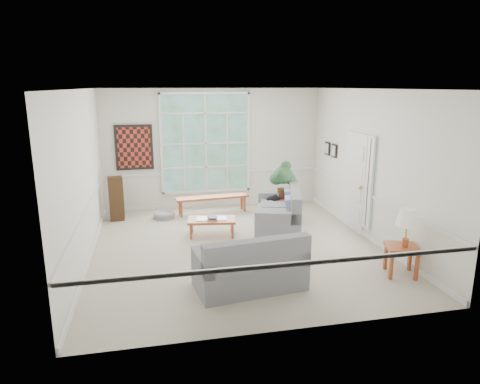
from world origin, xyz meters
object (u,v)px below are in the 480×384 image
Objects in this scene: loveseat_right at (278,210)px; coffee_table at (212,227)px; end_table at (283,209)px; side_table at (401,260)px; loveseat_front at (250,260)px.

coffee_table is (-1.42, 0.04, -0.29)m from loveseat_right.
loveseat_right reaches higher than end_table.
coffee_table is 1.81× the size of end_table.
loveseat_right reaches higher than coffee_table.
coffee_table is 3.78m from side_table.
loveseat_right is 2.87m from side_table.
loveseat_front is at bearing 178.10° from side_table.
loveseat_front is 3.25× the size of side_table.
loveseat_front is 1.69× the size of coffee_table.
loveseat_right is at bearing -114.90° from end_table.
loveseat_right is at bearing 118.51° from side_table.
coffee_table is at bearing 137.58° from side_table.
side_table is at bearing -72.58° from end_table.
loveseat_front is 2.56m from side_table.
loveseat_front is (-1.19, -2.43, -0.03)m from loveseat_right.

